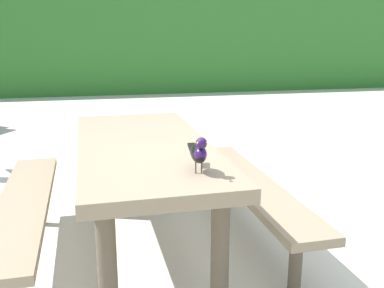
{
  "coord_description": "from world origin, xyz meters",
  "views": [
    {
      "loc": [
        -0.52,
        -2.26,
        1.39
      ],
      "look_at": [
        -0.1,
        -0.19,
        0.84
      ],
      "focal_mm": 41.33,
      "sensor_mm": 36.0,
      "label": 1
    }
  ],
  "objects": [
    {
      "name": "ground_plane",
      "position": [
        0.0,
        0.0,
        0.0
      ],
      "size": [
        60.0,
        60.0,
        0.0
      ],
      "primitive_type": "plane",
      "color": "beige"
    },
    {
      "name": "hedge_wall",
      "position": [
        0.0,
        8.26,
        1.03
      ],
      "size": [
        28.0,
        1.87,
        2.05
      ],
      "primitive_type": "cube",
      "color": "#2D6B28",
      "rests_on": "ground"
    },
    {
      "name": "picnic_table_foreground",
      "position": [
        -0.31,
        0.28,
        0.56
      ],
      "size": [
        1.75,
        1.83,
        0.74
      ],
      "color": "#84725B",
      "rests_on": "ground"
    },
    {
      "name": "bird_grackle",
      "position": [
        -0.1,
        -0.35,
        0.84
      ],
      "size": [
        0.07,
        0.29,
        0.18
      ],
      "color": "black",
      "rests_on": "picnic_table_foreground"
    }
  ]
}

